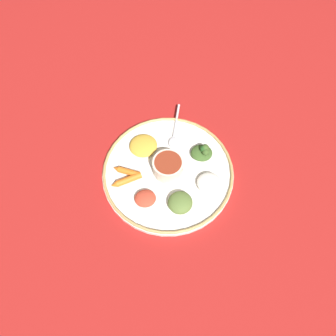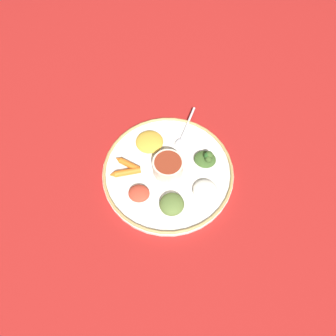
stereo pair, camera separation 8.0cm
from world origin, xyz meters
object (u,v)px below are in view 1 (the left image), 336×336
object	(u,v)px
carrot_near_spoon	(127,171)
spoon	(174,132)
center_bowl	(168,166)
carrot_outer	(127,180)
greens_pile	(202,151)

from	to	relation	value
carrot_near_spoon	spoon	bearing A→B (deg)	-73.17
center_bowl	carrot_near_spoon	bearing A→B (deg)	64.93
carrot_outer	center_bowl	bearing A→B (deg)	-101.40
center_bowl	spoon	distance (m)	0.12
carrot_near_spoon	carrot_outer	bearing A→B (deg)	156.02
spoon	carrot_near_spoon	world-z (taller)	carrot_near_spoon
center_bowl	carrot_outer	world-z (taller)	center_bowl
greens_pile	center_bowl	bearing A→B (deg)	91.05
center_bowl	greens_pile	distance (m)	0.11
greens_pile	carrot_outer	size ratio (longest dim) A/B	0.92
center_bowl	carrot_near_spoon	world-z (taller)	center_bowl
center_bowl	greens_pile	world-z (taller)	center_bowl
center_bowl	carrot_outer	bearing A→B (deg)	78.60
carrot_outer	carrot_near_spoon	bearing A→B (deg)	-23.98
center_bowl	carrot_outer	distance (m)	0.11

